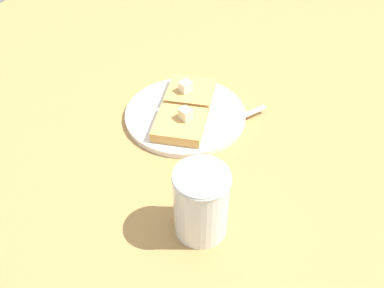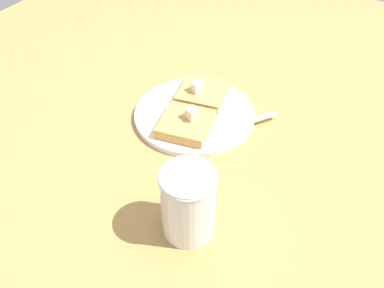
# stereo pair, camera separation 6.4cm
# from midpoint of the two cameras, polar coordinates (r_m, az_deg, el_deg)

# --- Properties ---
(table_surface) EXTENTS (1.20, 1.20, 0.02)m
(table_surface) POSITION_cam_midpoint_polar(r_m,az_deg,el_deg) (0.82, -3.24, 5.69)
(table_surface) COLOR #AA8046
(table_surface) RESTS_ON ground
(plate) EXTENTS (0.21, 0.21, 0.01)m
(plate) POSITION_cam_midpoint_polar(r_m,az_deg,el_deg) (0.76, -3.32, 3.87)
(plate) COLOR silver
(plate) RESTS_ON table_surface
(toast_slice_left) EXTENTS (0.10, 0.10, 0.02)m
(toast_slice_left) POSITION_cam_midpoint_polar(r_m,az_deg,el_deg) (0.78, -2.58, 6.72)
(toast_slice_left) COLOR tan
(toast_slice_left) RESTS_ON plate
(toast_slice_middle) EXTENTS (0.10, 0.10, 0.02)m
(toast_slice_middle) POSITION_cam_midpoint_polar(r_m,az_deg,el_deg) (0.71, -4.22, 2.45)
(toast_slice_middle) COLOR tan
(toast_slice_middle) RESTS_ON plate
(butter_pat_primary) EXTENTS (0.02, 0.02, 0.02)m
(butter_pat_primary) POSITION_cam_midpoint_polar(r_m,az_deg,el_deg) (0.77, -3.30, 7.56)
(butter_pat_primary) COLOR #F7EDC7
(butter_pat_primary) RESTS_ON toast_slice_left
(butter_pat_secondary) EXTENTS (0.02, 0.02, 0.02)m
(butter_pat_secondary) POSITION_cam_midpoint_polar(r_m,az_deg,el_deg) (0.71, -3.47, 3.91)
(butter_pat_secondary) COLOR beige
(butter_pat_secondary) RESTS_ON toast_slice_middle
(fork) EXTENTS (0.14, 0.10, 0.00)m
(fork) POSITION_cam_midpoint_polar(r_m,az_deg,el_deg) (0.73, 1.76, 2.55)
(fork) COLOR silver
(fork) RESTS_ON plate
(syrup_jar) EXTENTS (0.07, 0.07, 0.10)m
(syrup_jar) POSITION_cam_midpoint_polar(r_m,az_deg,el_deg) (0.56, -2.10, -8.40)
(syrup_jar) COLOR #54260D
(syrup_jar) RESTS_ON table_surface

